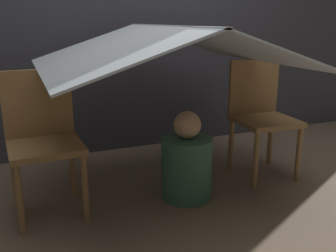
% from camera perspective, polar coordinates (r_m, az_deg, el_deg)
% --- Properties ---
extents(ground_plane, '(8.80, 8.80, 0.00)m').
position_cam_1_polar(ground_plane, '(2.47, 0.88, -10.89)').
color(ground_plane, '#7A6651').
extents(wall_back, '(7.00, 0.05, 2.50)m').
position_cam_1_polar(wall_back, '(3.25, -6.96, 18.17)').
color(wall_back, '#3D3D47').
rests_on(wall_back, ground_plane).
extents(chair_left, '(0.43, 0.43, 0.84)m').
position_cam_1_polar(chair_left, '(2.30, -18.53, -1.39)').
color(chair_left, olive).
rests_on(chair_left, ground_plane).
extents(chair_right, '(0.42, 0.42, 0.84)m').
position_cam_1_polar(chair_right, '(2.81, 13.93, 2.05)').
color(chair_right, olive).
rests_on(chair_right, ground_plane).
extents(sheet_canopy, '(1.51, 1.39, 0.25)m').
position_cam_1_polar(sheet_canopy, '(2.31, 0.00, 12.04)').
color(sheet_canopy, silver).
extents(person_front, '(0.32, 0.32, 0.57)m').
position_cam_1_polar(person_front, '(2.40, 2.87, -5.68)').
color(person_front, '#38664C').
rests_on(person_front, ground_plane).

